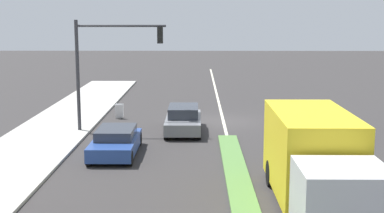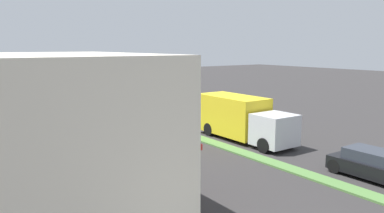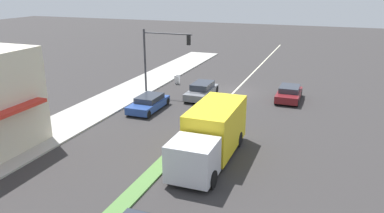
# 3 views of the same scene
# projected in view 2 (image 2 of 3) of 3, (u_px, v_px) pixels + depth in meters

# --- Properties ---
(ground_plane) EXTENTS (160.00, 160.00, 0.00)m
(ground_plane) POSITION_uv_depth(u_px,v_px,m) (264.00, 161.00, 20.55)
(ground_plane) COLOR #333030
(sidewalk_right) EXTENTS (4.00, 73.00, 0.12)m
(sidewalk_right) POSITION_uv_depth(u_px,v_px,m) (115.00, 201.00, 15.03)
(sidewalk_right) COLOR #B2AFA8
(sidewalk_right) RESTS_ON ground
(lane_marking_center) EXTENTS (0.16, 60.00, 0.01)m
(lane_marking_center) POSITION_uv_depth(u_px,v_px,m) (124.00, 113.00, 35.10)
(lane_marking_center) COLOR beige
(lane_marking_center) RESTS_ON ground
(building_corner_store) EXTENTS (6.42, 8.47, 5.85)m
(building_corner_store) POSITION_uv_depth(u_px,v_px,m) (64.00, 138.00, 13.09)
(building_corner_store) COLOR beige
(building_corner_store) RESTS_ON sidewalk_right
(traffic_signal_main) EXTENTS (4.59, 0.34, 5.60)m
(traffic_signal_main) POSITION_uv_depth(u_px,v_px,m) (65.00, 77.00, 28.71)
(traffic_signal_main) COLOR #333338
(traffic_signal_main) RESTS_ON sidewalk_right
(pedestrian) EXTENTS (0.34, 0.34, 1.70)m
(pedestrian) POSITION_uv_depth(u_px,v_px,m) (64.00, 154.00, 18.34)
(pedestrian) COLOR #282D42
(pedestrian) RESTS_ON sidewalk_right
(warning_aframe_sign) EXTENTS (0.45, 0.53, 0.84)m
(warning_aframe_sign) POSITION_uv_depth(u_px,v_px,m) (55.00, 114.00, 32.37)
(warning_aframe_sign) COLOR silver
(warning_aframe_sign) RESTS_ON ground
(delivery_truck) EXTENTS (2.44, 7.50, 2.87)m
(delivery_truck) POSITION_uv_depth(u_px,v_px,m) (242.00, 118.00, 25.01)
(delivery_truck) COLOR silver
(delivery_truck) RESTS_ON ground
(sedan_maroon) EXTENTS (1.89, 3.98, 1.20)m
(sedan_maroon) POSITION_uv_depth(u_px,v_px,m) (174.00, 104.00, 37.19)
(sedan_maroon) COLOR maroon
(sedan_maroon) RESTS_ON ground
(suv_grey) EXTENTS (1.80, 4.39, 1.31)m
(suv_grey) POSITION_uv_depth(u_px,v_px,m) (114.00, 113.00, 31.57)
(suv_grey) COLOR slate
(suv_grey) RESTS_ON ground
(suv_black) EXTENTS (1.83, 4.11, 1.38)m
(suv_black) POSITION_uv_depth(u_px,v_px,m) (374.00, 165.00, 17.68)
(suv_black) COLOR black
(suv_black) RESTS_ON ground
(coupe_blue) EXTENTS (1.85, 4.20, 1.13)m
(coupe_blue) POSITION_uv_depth(u_px,v_px,m) (103.00, 128.00, 26.25)
(coupe_blue) COLOR #284793
(coupe_blue) RESTS_ON ground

